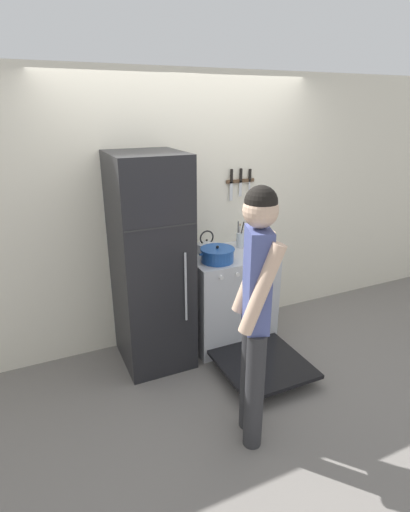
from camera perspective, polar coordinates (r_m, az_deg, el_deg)
ground_plane at (r=4.34m, az=-2.46°, el=-10.34°), size 14.00×14.00×0.00m
wall_back at (r=3.87m, az=-2.91°, el=6.28°), size 10.00×0.06×2.55m
refrigerator at (r=3.50m, az=-7.74°, el=-1.10°), size 0.59×0.69×1.90m
stove_range at (r=3.95m, az=3.47°, el=-6.17°), size 0.80×1.37×0.91m
dutch_oven_pot at (r=3.60m, az=1.78°, el=0.18°), size 0.35×0.31×0.15m
tea_kettle at (r=3.82m, az=0.28°, el=1.40°), size 0.23×0.19×0.22m
utensil_jar at (r=3.98m, az=5.01°, el=2.40°), size 0.08×0.08×0.27m
person at (r=2.58m, az=7.26°, el=-7.22°), size 0.38×0.43×1.81m
wall_knife_strip at (r=4.02m, az=5.04°, el=10.75°), size 0.31×0.03×0.31m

